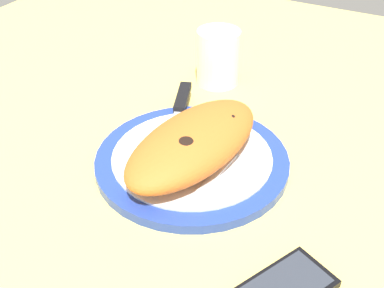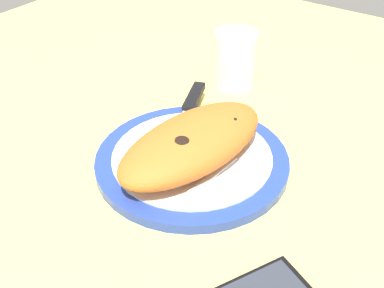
# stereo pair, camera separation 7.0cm
# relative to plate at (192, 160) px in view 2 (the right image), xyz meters

# --- Properties ---
(ground_plane) EXTENTS (1.50, 1.50, 0.03)m
(ground_plane) POSITION_rel_plate_xyz_m (0.00, 0.00, -0.02)
(ground_plane) COLOR #EACC60
(plate) EXTENTS (0.29, 0.29, 0.02)m
(plate) POSITION_rel_plate_xyz_m (0.00, 0.00, 0.00)
(plate) COLOR #233D99
(plate) RESTS_ON ground_plane
(calzone) EXTENTS (0.27, 0.16, 0.06)m
(calzone) POSITION_rel_plate_xyz_m (-0.01, -0.01, 0.04)
(calzone) COLOR #C16023
(calzone) RESTS_ON plate
(fork) EXTENTS (0.16, 0.03, 0.00)m
(fork) POSITION_rel_plate_xyz_m (0.00, -0.05, 0.01)
(fork) COLOR silver
(fork) RESTS_ON plate
(knife) EXTENTS (0.22, 0.10, 0.01)m
(knife) POSITION_rel_plate_xyz_m (0.10, 0.08, 0.01)
(knife) COLOR silver
(knife) RESTS_ON plate
(water_glass) EXTENTS (0.08, 0.08, 0.10)m
(water_glass) POSITION_rel_plate_xyz_m (0.25, 0.08, 0.04)
(water_glass) COLOR silver
(water_glass) RESTS_ON ground_plane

